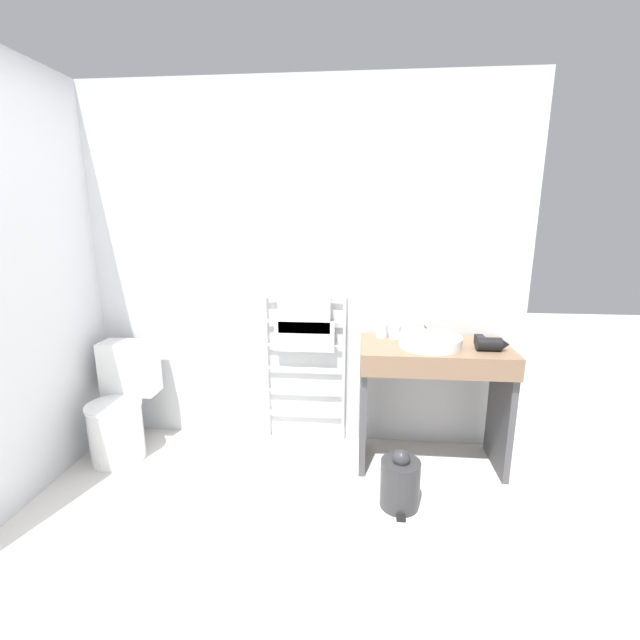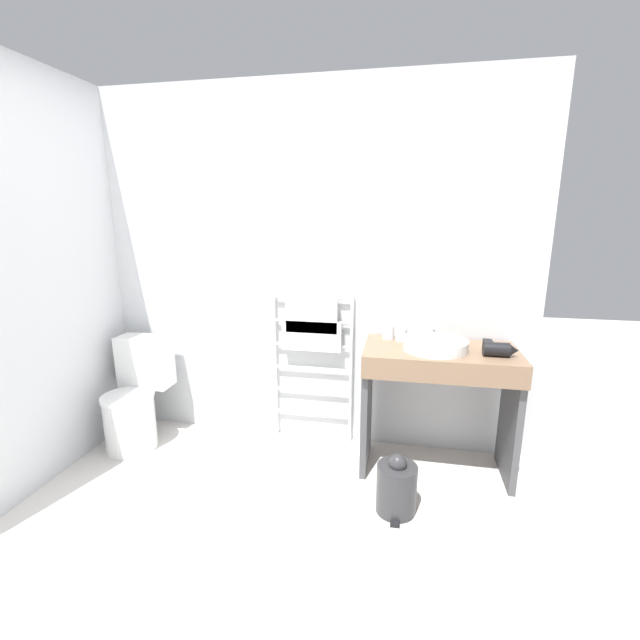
{
  "view_description": "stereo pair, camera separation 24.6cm",
  "coord_description": "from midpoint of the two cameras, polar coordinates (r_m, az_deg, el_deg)",
  "views": [
    {
      "loc": [
        0.44,
        -1.48,
        1.62
      ],
      "look_at": [
        0.22,
        0.9,
        1.04
      ],
      "focal_mm": 24.0,
      "sensor_mm": 36.0,
      "label": 1
    },
    {
      "loc": [
        0.68,
        -1.44,
        1.62
      ],
      "look_at": [
        0.22,
        0.9,
        1.04
      ],
      "focal_mm": 24.0,
      "sensor_mm": 36.0,
      "label": 2
    }
  ],
  "objects": [
    {
      "name": "hair_dryer",
      "position": [
        2.75,
        25.05,
        -3.54
      ],
      "size": [
        0.19,
        0.16,
        0.08
      ],
      "color": "black",
      "rests_on": "vanity_counter"
    },
    {
      "name": "sink_basin",
      "position": [
        2.73,
        17.64,
        -3.12
      ],
      "size": [
        0.39,
        0.39,
        0.07
      ],
      "color": "white",
      "rests_on": "vanity_counter"
    },
    {
      "name": "cup_near_wall",
      "position": [
        2.89,
        11.51,
        -1.62
      ],
      "size": [
        0.08,
        0.08,
        0.09
      ],
      "color": "white",
      "rests_on": "vanity_counter"
    },
    {
      "name": "towel_radiator",
      "position": [
        3.0,
        1.25,
        -2.17
      ],
      "size": [
        0.58,
        0.06,
        1.12
      ],
      "color": "white",
      "rests_on": "ground_plane"
    },
    {
      "name": "cup_near_edge",
      "position": [
        2.86,
        13.22,
        -1.85
      ],
      "size": [
        0.08,
        0.08,
        0.09
      ],
      "color": "white",
      "rests_on": "vanity_counter"
    },
    {
      "name": "wall_side",
      "position": [
        3.03,
        -32.14,
        4.49
      ],
      "size": [
        0.12,
        2.13,
        2.49
      ],
      "primitive_type": "cube",
      "color": "silver",
      "rests_on": "ground_plane"
    },
    {
      "name": "faucet",
      "position": [
        2.91,
        17.27,
        -1.25
      ],
      "size": [
        0.02,
        0.1,
        0.11
      ],
      "color": "silver",
      "rests_on": "vanity_counter"
    },
    {
      "name": "toilet",
      "position": [
        3.35,
        -21.43,
        -9.84
      ],
      "size": [
        0.38,
        0.52,
        0.77
      ],
      "color": "white",
      "rests_on": "ground_plane"
    },
    {
      "name": "trash_bin",
      "position": [
        2.61,
        13.02,
        -20.94
      ],
      "size": [
        0.22,
        0.26,
        0.35
      ],
      "color": "#333335",
      "rests_on": "ground_plane"
    },
    {
      "name": "ground_plane",
      "position": [
        2.25,
        -8.04,
        -32.48
      ],
      "size": [
        12.0,
        12.0,
        0.0
      ],
      "primitive_type": "plane",
      "color": "silver"
    },
    {
      "name": "vanity_counter",
      "position": [
        2.84,
        17.92,
        -8.88
      ],
      "size": [
        0.93,
        0.5,
        0.83
      ],
      "color": "#84664C",
      "rests_on": "ground_plane"
    },
    {
      "name": "wall_back",
      "position": [
        3.04,
        0.46,
        6.59
      ],
      "size": [
        3.13,
        0.12,
        2.49
      ],
      "primitive_type": "cube",
      "color": "silver",
      "rests_on": "ground_plane"
    }
  ]
}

